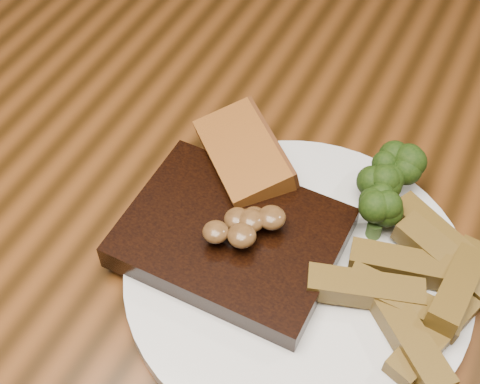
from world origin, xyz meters
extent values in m
cube|color=#532B10|center=(0.00, 0.00, 0.73)|extent=(1.60, 0.90, 0.04)
cylinder|color=black|center=(-0.72, 0.37, 0.35)|extent=(0.07, 0.07, 0.71)
cube|color=black|center=(-0.11, 0.65, 0.40)|extent=(0.48, 0.48, 0.04)
cylinder|color=black|center=(0.01, 0.84, 0.19)|extent=(0.04, 0.04, 0.38)
cylinder|color=black|center=(-0.30, 0.76, 0.19)|extent=(0.04, 0.04, 0.38)
cylinder|color=black|center=(0.09, 0.53, 0.19)|extent=(0.04, 0.04, 0.38)
cylinder|color=black|center=(-0.23, 0.45, 0.19)|extent=(0.04, 0.04, 0.38)
cube|color=black|center=(-0.07, 0.47, 0.63)|extent=(0.39, 0.12, 0.41)
cylinder|color=silver|center=(0.07, -0.06, 0.76)|extent=(0.30, 0.30, 0.01)
cube|color=black|center=(0.01, -0.06, 0.78)|extent=(0.18, 0.14, 0.03)
cube|color=beige|center=(0.01, -0.12, 0.77)|extent=(0.14, 0.01, 0.02)
cube|color=#99551B|center=(-0.02, 0.01, 0.77)|extent=(0.12, 0.11, 0.02)
camera|label=1|loc=(0.16, -0.35, 1.25)|focal=50.00mm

